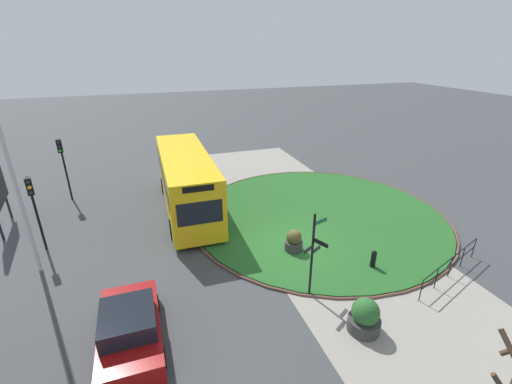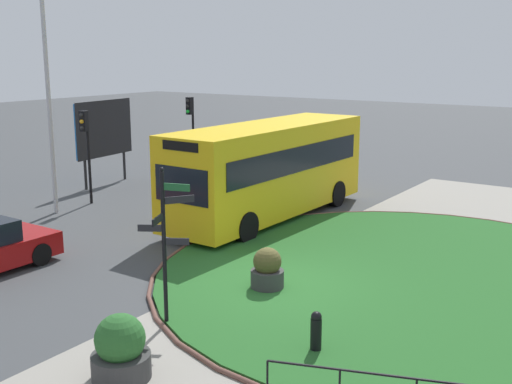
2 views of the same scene
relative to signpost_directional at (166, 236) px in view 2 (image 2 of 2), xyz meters
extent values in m
plane|color=#3D3F42|center=(3.28, -0.68, -2.03)|extent=(120.00, 120.00, 0.00)
cube|color=gray|center=(3.28, -2.92, -2.02)|extent=(32.00, 7.52, 0.02)
cylinder|color=#235B23|center=(5.83, -3.49, -1.98)|extent=(13.78, 13.78, 0.10)
torus|color=brown|center=(5.83, -3.49, -1.98)|extent=(14.09, 14.09, 0.11)
cylinder|color=black|center=(-0.01, 0.05, -0.33)|extent=(0.09, 0.09, 3.41)
sphere|color=black|center=(-0.01, 0.05, 1.43)|extent=(0.10, 0.10, 0.10)
cube|color=#195128|center=(0.09, -0.27, 1.08)|extent=(0.21, 0.56, 0.15)
cube|color=black|center=(0.30, -0.16, 0.76)|extent=(0.55, 0.39, 0.15)
cube|color=black|center=(-0.32, -0.09, 0.44)|extent=(0.57, 0.28, 0.15)
cube|color=black|center=(-0.16, 0.31, 0.17)|extent=(0.29, 0.46, 0.15)
cube|color=black|center=(0.14, -0.20, -0.12)|extent=(0.28, 0.44, 0.15)
cylinder|color=black|center=(0.65, -3.31, -1.66)|extent=(0.23, 0.23, 0.74)
sphere|color=black|center=(0.65, -3.31, -1.25)|extent=(0.22, 0.22, 0.22)
cube|color=black|center=(-0.89, -5.91, -1.08)|extent=(1.62, 4.44, 0.03)
cube|color=yellow|center=(9.00, 3.27, -0.21)|extent=(9.29, 2.67, 3.10)
cube|color=black|center=(8.98, 2.01, 0.23)|extent=(8.14, 0.16, 0.88)
cube|color=black|center=(9.02, 4.54, 0.23)|extent=(8.14, 0.16, 0.88)
cube|color=black|center=(4.36, 3.35, -0.05)|extent=(0.06, 2.06, 1.10)
cube|color=black|center=(4.36, 3.35, 1.12)|extent=(0.04, 1.38, 0.28)
cylinder|color=black|center=(6.02, 2.17, -1.53)|extent=(1.00, 0.32, 1.00)
cylinder|color=black|center=(6.06, 4.48, -1.53)|extent=(1.00, 0.32, 1.00)
cylinder|color=black|center=(11.94, 2.07, -1.53)|extent=(1.00, 0.32, 1.00)
cylinder|color=black|center=(11.98, 4.38, -1.53)|extent=(1.00, 0.32, 1.00)
cube|color=#EAEACC|center=(1.77, 7.09, -1.50)|extent=(0.02, 0.20, 0.12)
cube|color=#EAEACC|center=(1.77, 5.97, -1.50)|extent=(0.02, 0.20, 0.12)
cylinder|color=black|center=(1.00, 7.38, -1.71)|extent=(0.64, 0.22, 0.64)
cylinder|color=black|center=(1.00, 5.68, -1.71)|extent=(0.64, 0.22, 0.64)
cylinder|color=black|center=(12.80, 9.92, -0.10)|extent=(0.11, 0.11, 3.86)
cube|color=black|center=(12.60, 9.92, 1.44)|extent=(0.27, 0.27, 0.78)
sphere|color=black|center=(12.45, 9.91, 1.68)|extent=(0.16, 0.16, 0.16)
sphere|color=black|center=(12.45, 9.91, 1.44)|extent=(0.16, 0.16, 0.16)
sphere|color=green|center=(12.45, 9.91, 1.19)|extent=(0.16, 0.16, 0.16)
cylinder|color=black|center=(6.92, 10.29, -0.20)|extent=(0.11, 0.11, 3.66)
cube|color=black|center=(6.72, 10.23, 1.24)|extent=(0.32, 0.32, 0.78)
sphere|color=black|center=(6.57, 10.19, 1.48)|extent=(0.16, 0.16, 0.16)
sphere|color=#F2A519|center=(6.57, 10.19, 1.24)|extent=(0.16, 0.16, 0.16)
sphere|color=black|center=(6.57, 10.19, 1.00)|extent=(0.16, 0.16, 0.16)
cylinder|color=#B7B7BC|center=(5.14, 10.20, 2.70)|extent=(0.16, 0.16, 9.46)
cylinder|color=black|center=(8.54, 12.46, -0.76)|extent=(0.12, 0.12, 2.54)
cylinder|color=black|center=(11.13, 12.76, -0.76)|extent=(0.12, 0.12, 2.54)
cube|color=#1E66B2|center=(9.84, 12.61, 0.50)|extent=(3.47, 0.52, 2.39)
cube|color=black|center=(9.84, 12.54, 0.50)|extent=(3.56, 0.44, 2.49)
cylinder|color=#383838|center=(2.95, -0.64, -1.76)|extent=(0.83, 0.83, 0.54)
sphere|color=#4C4723|center=(2.95, -0.64, -1.26)|extent=(0.71, 0.71, 0.71)
cylinder|color=#383838|center=(-2.21, -0.85, -1.79)|extent=(1.09, 1.09, 0.48)
sphere|color=#286028|center=(-2.21, -0.85, -1.25)|extent=(0.93, 0.93, 0.93)
camera|label=1|loc=(-9.47, 5.47, 6.90)|focal=24.29mm
camera|label=2|loc=(-9.59, -8.86, 3.80)|focal=44.54mm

